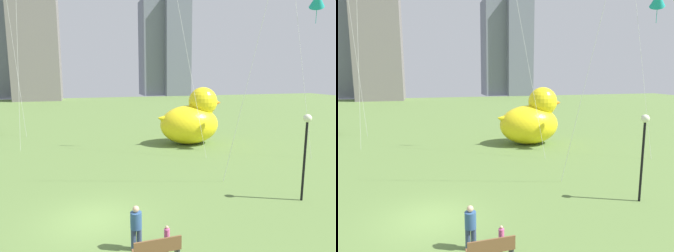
# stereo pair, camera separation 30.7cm
# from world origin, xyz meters

# --- Properties ---
(ground_plane) EXTENTS (140.00, 140.00, 0.00)m
(ground_plane) POSITION_xyz_m (0.00, 0.00, 0.00)
(ground_plane) COLOR #5B793C
(park_bench) EXTENTS (1.69, 0.52, 0.90)m
(park_bench) POSITION_xyz_m (2.01, -3.77, 0.48)
(park_bench) COLOR brown
(park_bench) RESTS_ON ground
(person_adult) EXTENTS (0.42, 0.42, 1.71)m
(person_adult) POSITION_xyz_m (1.44, -2.85, 0.94)
(person_adult) COLOR #38476B
(person_adult) RESTS_ON ground
(person_child) EXTENTS (0.21, 0.21, 0.88)m
(person_child) POSITION_xyz_m (2.56, -3.03, 0.48)
(person_child) COLOR silver
(person_child) RESTS_ON ground
(giant_inflatable_duck) EXTENTS (6.22, 3.99, 5.15)m
(giant_inflatable_duck) POSITION_xyz_m (9.31, 13.08, 2.19)
(giant_inflatable_duck) COLOR yellow
(giant_inflatable_duck) RESTS_ON ground
(lamppost) EXTENTS (0.40, 0.40, 4.44)m
(lamppost) POSITION_xyz_m (10.35, -0.66, 3.21)
(lamppost) COLOR black
(lamppost) RESTS_ON ground
(city_skyline) EXTENTS (50.18, 18.77, 39.34)m
(city_skyline) POSITION_xyz_m (-0.23, 70.85, 16.10)
(city_skyline) COLOR slate
(city_skyline) RESTS_ON ground
(kite_teal) EXTENTS (2.32, 2.37, 12.57)m
(kite_teal) POSITION_xyz_m (17.00, 7.18, 11.78)
(kite_teal) COLOR silver
(kite_teal) RESTS_ON ground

